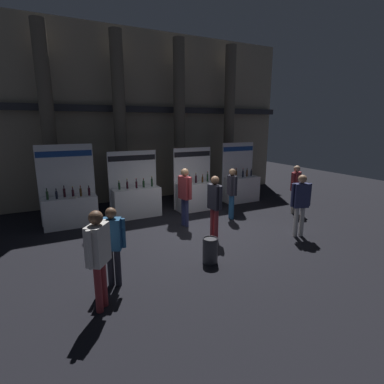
{
  "coord_description": "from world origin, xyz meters",
  "views": [
    {
      "loc": [
        -3.94,
        -7.26,
        3.17
      ],
      "look_at": [
        0.08,
        0.68,
        1.1
      ],
      "focal_mm": 27.71,
      "sensor_mm": 36.0,
      "label": 1
    }
  ],
  "objects_px": {
    "visitor_6": "(215,202)",
    "exhibitor_booth_3": "(241,187)",
    "visitor_1": "(98,251)",
    "visitor_5": "(232,190)",
    "exhibitor_booth_0": "(70,207)",
    "visitor_2": "(113,240)",
    "visitor_3": "(185,192)",
    "trash_bin": "(210,250)",
    "exhibitor_booth_1": "(136,200)",
    "exhibitor_booth_2": "(196,194)",
    "visitor_4": "(301,200)",
    "visitor_0": "(296,185)"
  },
  "relations": [
    {
      "from": "exhibitor_booth_3",
      "to": "visitor_2",
      "type": "height_order",
      "value": "exhibitor_booth_3"
    },
    {
      "from": "exhibitor_booth_0",
      "to": "trash_bin",
      "type": "relative_size",
      "value": 4.26
    },
    {
      "from": "trash_bin",
      "to": "visitor_2",
      "type": "relative_size",
      "value": 0.37
    },
    {
      "from": "exhibitor_booth_1",
      "to": "visitor_4",
      "type": "distance_m",
      "value": 5.34
    },
    {
      "from": "visitor_1",
      "to": "visitor_2",
      "type": "bearing_deg",
      "value": 8.3
    },
    {
      "from": "exhibitor_booth_0",
      "to": "visitor_2",
      "type": "bearing_deg",
      "value": -84.1
    },
    {
      "from": "visitor_0",
      "to": "visitor_1",
      "type": "relative_size",
      "value": 0.96
    },
    {
      "from": "trash_bin",
      "to": "visitor_5",
      "type": "xyz_separation_m",
      "value": [
        2.29,
        2.5,
        0.71
      ]
    },
    {
      "from": "exhibitor_booth_0",
      "to": "visitor_3",
      "type": "relative_size",
      "value": 1.39
    },
    {
      "from": "visitor_1",
      "to": "visitor_6",
      "type": "xyz_separation_m",
      "value": [
        3.43,
        1.92,
        -0.02
      ]
    },
    {
      "from": "exhibitor_booth_0",
      "to": "visitor_6",
      "type": "bearing_deg",
      "value": -40.14
    },
    {
      "from": "visitor_4",
      "to": "trash_bin",
      "type": "bearing_deg",
      "value": 23.74
    },
    {
      "from": "visitor_0",
      "to": "visitor_5",
      "type": "bearing_deg",
      "value": 147.18
    },
    {
      "from": "trash_bin",
      "to": "visitor_4",
      "type": "bearing_deg",
      "value": 5.26
    },
    {
      "from": "visitor_0",
      "to": "visitor_1",
      "type": "bearing_deg",
      "value": 178.34
    },
    {
      "from": "exhibitor_booth_1",
      "to": "visitor_3",
      "type": "distance_m",
      "value": 2.04
    },
    {
      "from": "exhibitor_booth_3",
      "to": "visitor_3",
      "type": "bearing_deg",
      "value": -153.24
    },
    {
      "from": "trash_bin",
      "to": "visitor_2",
      "type": "distance_m",
      "value": 2.3
    },
    {
      "from": "visitor_3",
      "to": "visitor_5",
      "type": "height_order",
      "value": "visitor_3"
    },
    {
      "from": "visitor_1",
      "to": "visitor_2",
      "type": "distance_m",
      "value": 0.78
    },
    {
      "from": "exhibitor_booth_2",
      "to": "visitor_1",
      "type": "relative_size",
      "value": 1.28
    },
    {
      "from": "exhibitor_booth_3",
      "to": "visitor_4",
      "type": "xyz_separation_m",
      "value": [
        -0.86,
        -3.96,
        0.46
      ]
    },
    {
      "from": "visitor_1",
      "to": "visitor_2",
      "type": "relative_size",
      "value": 1.11
    },
    {
      "from": "trash_bin",
      "to": "visitor_5",
      "type": "bearing_deg",
      "value": 47.53
    },
    {
      "from": "visitor_1",
      "to": "visitor_5",
      "type": "bearing_deg",
      "value": -19.4
    },
    {
      "from": "exhibitor_booth_1",
      "to": "visitor_0",
      "type": "distance_m",
      "value": 5.66
    },
    {
      "from": "visitor_6",
      "to": "exhibitor_booth_3",
      "type": "bearing_deg",
      "value": -53.26
    },
    {
      "from": "exhibitor_booth_0",
      "to": "visitor_4",
      "type": "xyz_separation_m",
      "value": [
        5.73,
        -3.89,
        0.47
      ]
    },
    {
      "from": "visitor_0",
      "to": "visitor_6",
      "type": "xyz_separation_m",
      "value": [
        -3.86,
        -0.82,
        0.04
      ]
    },
    {
      "from": "visitor_1",
      "to": "visitor_3",
      "type": "bearing_deg",
      "value": -6.88
    },
    {
      "from": "exhibitor_booth_3",
      "to": "visitor_2",
      "type": "relative_size",
      "value": 1.49
    },
    {
      "from": "exhibitor_booth_2",
      "to": "trash_bin",
      "type": "relative_size",
      "value": 3.85
    },
    {
      "from": "exhibitor_booth_3",
      "to": "trash_bin",
      "type": "distance_m",
      "value": 5.81
    },
    {
      "from": "exhibitor_booth_2",
      "to": "visitor_6",
      "type": "bearing_deg",
      "value": -107.38
    },
    {
      "from": "visitor_3",
      "to": "exhibitor_booth_1",
      "type": "bearing_deg",
      "value": 21.76
    },
    {
      "from": "exhibitor_booth_0",
      "to": "visitor_2",
      "type": "relative_size",
      "value": 1.57
    },
    {
      "from": "exhibitor_booth_2",
      "to": "visitor_0",
      "type": "relative_size",
      "value": 1.33
    },
    {
      "from": "visitor_0",
      "to": "visitor_5",
      "type": "xyz_separation_m",
      "value": [
        -2.42,
        0.45,
        -0.02
      ]
    },
    {
      "from": "visitor_5",
      "to": "visitor_1",
      "type": "bearing_deg",
      "value": 133.92
    },
    {
      "from": "exhibitor_booth_2",
      "to": "visitor_5",
      "type": "relative_size",
      "value": 1.34
    },
    {
      "from": "exhibitor_booth_0",
      "to": "visitor_6",
      "type": "height_order",
      "value": "exhibitor_booth_0"
    },
    {
      "from": "exhibitor_booth_2",
      "to": "visitor_6",
      "type": "relative_size",
      "value": 1.28
    },
    {
      "from": "exhibitor_booth_3",
      "to": "visitor_3",
      "type": "xyz_separation_m",
      "value": [
        -3.38,
        -1.71,
        0.49
      ]
    },
    {
      "from": "exhibitor_booth_2",
      "to": "visitor_5",
      "type": "height_order",
      "value": "exhibitor_booth_2"
    },
    {
      "from": "visitor_1",
      "to": "exhibitor_booth_3",
      "type": "bearing_deg",
      "value": -15.53
    },
    {
      "from": "trash_bin",
      "to": "visitor_1",
      "type": "xyz_separation_m",
      "value": [
        -2.58,
        -0.69,
        0.79
      ]
    },
    {
      "from": "exhibitor_booth_1",
      "to": "trash_bin",
      "type": "xyz_separation_m",
      "value": [
        0.51,
        -4.2,
        -0.3
      ]
    },
    {
      "from": "visitor_2",
      "to": "visitor_3",
      "type": "bearing_deg",
      "value": 67.63
    },
    {
      "from": "visitor_1",
      "to": "visitor_6",
      "type": "bearing_deg",
      "value": -23.4
    },
    {
      "from": "visitor_1",
      "to": "visitor_2",
      "type": "height_order",
      "value": "visitor_1"
    }
  ]
}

